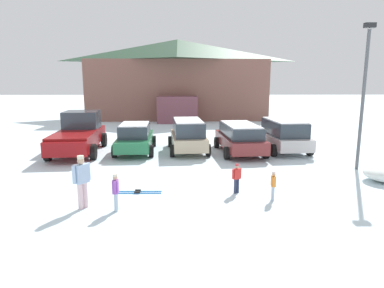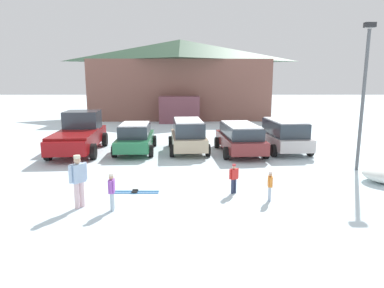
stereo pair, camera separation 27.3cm
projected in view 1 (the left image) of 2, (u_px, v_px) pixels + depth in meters
ground at (212, 285)px, 6.64m from camera, size 160.00×160.00×0.00m
ski_lodge at (178, 78)px, 36.07m from camera, size 17.95×12.15×7.96m
parked_green_coupe at (135, 137)px, 18.64m from camera, size 2.26×4.68×1.58m
parked_beige_suv at (188, 135)px, 18.72m from camera, size 2.36×4.38×1.76m
parked_maroon_van at (240, 137)px, 18.32m from camera, size 2.53×4.78×1.59m
parked_silver_wagon at (283, 134)px, 18.85m from camera, size 2.42×4.43×1.75m
pickup_truck at (79, 134)px, 18.62m from camera, size 2.80×5.99×2.15m
skier_child_in_orange_jacket at (273, 184)px, 11.18m from camera, size 0.17×0.37×0.99m
skier_adult_in_blue_parka at (82, 179)px, 10.43m from camera, size 0.44×0.50×1.67m
skier_child_in_purple_jacket at (116, 190)px, 10.26m from camera, size 0.19×0.43×1.16m
skier_child_in_red_jacket at (237, 177)px, 11.90m from camera, size 0.35×0.25×1.05m
pair_of_skis at (139, 192)px, 12.04m from camera, size 1.58×0.30×0.08m
lamp_post at (364, 90)px, 14.52m from camera, size 0.44×0.24×6.20m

